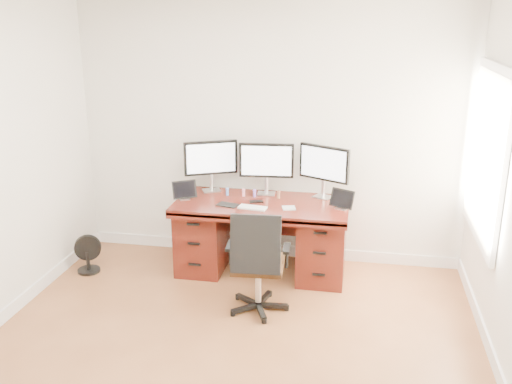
% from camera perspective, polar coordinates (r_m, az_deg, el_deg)
% --- Properties ---
extents(ground, '(4.50, 4.50, 0.00)m').
position_cam_1_polar(ground, '(4.36, -3.83, -18.08)').
color(ground, brown).
rests_on(ground, ground).
extents(back_wall, '(4.00, 0.10, 2.70)m').
position_cam_1_polar(back_wall, '(5.87, 1.36, 5.93)').
color(back_wall, white).
rests_on(back_wall, ground).
extents(desk, '(1.70, 0.80, 0.75)m').
position_cam_1_polar(desk, '(5.74, 0.61, -4.22)').
color(desk, '#4E170F').
rests_on(desk, ground).
extents(office_chair, '(0.56, 0.54, 0.96)m').
position_cam_1_polar(office_chair, '(5.02, 0.17, -8.71)').
color(office_chair, black).
rests_on(office_chair, ground).
extents(floor_fan, '(0.27, 0.23, 0.39)m').
position_cam_1_polar(floor_fan, '(6.05, -16.50, -6.02)').
color(floor_fan, black).
rests_on(floor_fan, ground).
extents(monitor_left, '(0.51, 0.27, 0.53)m').
position_cam_1_polar(monitor_left, '(5.87, -4.54, 3.24)').
color(monitor_left, silver).
rests_on(monitor_left, desk).
extents(monitor_center, '(0.55, 0.16, 0.53)m').
position_cam_1_polar(monitor_center, '(5.75, 1.05, 2.99)').
color(monitor_center, silver).
rests_on(monitor_center, desk).
extents(monitor_right, '(0.51, 0.28, 0.53)m').
position_cam_1_polar(monitor_right, '(5.69, 6.82, 2.69)').
color(monitor_right, silver).
rests_on(monitor_right, desk).
extents(tablet_left, '(0.24, 0.18, 0.19)m').
position_cam_1_polar(tablet_left, '(5.70, -7.19, 0.09)').
color(tablet_left, silver).
rests_on(tablet_left, desk).
extents(tablet_right, '(0.24, 0.17, 0.19)m').
position_cam_1_polar(tablet_right, '(5.45, 8.59, -0.82)').
color(tablet_right, silver).
rests_on(tablet_right, desk).
extents(keyboard, '(0.28, 0.15, 0.01)m').
position_cam_1_polar(keyboard, '(5.42, -0.35, -1.57)').
color(keyboard, silver).
rests_on(keyboard, desk).
extents(trackpad, '(0.15, 0.15, 0.01)m').
position_cam_1_polar(trackpad, '(5.43, 3.30, -1.60)').
color(trackpad, '#B9BCC0').
rests_on(trackpad, desk).
extents(drawing_tablet, '(0.23, 0.18, 0.01)m').
position_cam_1_polar(drawing_tablet, '(5.51, -2.86, -1.29)').
color(drawing_tablet, black).
rests_on(drawing_tablet, desk).
extents(phone, '(0.15, 0.10, 0.01)m').
position_cam_1_polar(phone, '(5.60, 0.02, -0.95)').
color(phone, black).
rests_on(phone, desk).
extents(figurine_blue, '(0.03, 0.03, 0.08)m').
position_cam_1_polar(figurine_blue, '(5.79, -2.88, 0.10)').
color(figurine_blue, '#5487E5').
rests_on(figurine_blue, desk).
extents(figurine_pink, '(0.03, 0.03, 0.08)m').
position_cam_1_polar(figurine_pink, '(5.76, -1.25, 0.01)').
color(figurine_pink, pink).
rests_on(figurine_pink, desk).
extents(figurine_purple, '(0.03, 0.03, 0.08)m').
position_cam_1_polar(figurine_purple, '(5.74, -0.15, -0.06)').
color(figurine_purple, '#8E63E0').
rests_on(figurine_purple, desk).
extents(figurine_brown, '(0.03, 0.03, 0.08)m').
position_cam_1_polar(figurine_brown, '(5.70, 2.28, -0.19)').
color(figurine_brown, brown).
rests_on(figurine_brown, desk).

